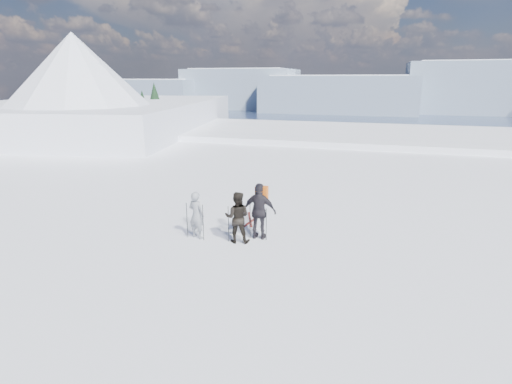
% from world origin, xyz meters
% --- Properties ---
extents(lake_basin, '(820.00, 820.00, 71.62)m').
position_xyz_m(lake_basin, '(0.00, 30.00, -6.50)').
color(lake_basin, white).
rests_on(lake_basin, ground).
extents(far_mountain_range, '(770.00, 110.00, 53.00)m').
position_xyz_m(far_mountain_range, '(29.60, 454.78, -7.19)').
color(far_mountain_range, slate).
rests_on(far_mountain_range, ground).
extents(near_ridge, '(31.37, 35.68, 25.62)m').
position_xyz_m(near_ridge, '(-26.68, 29.33, -3.50)').
color(near_ridge, white).
rests_on(near_ridge, ground).
extents(skier_grey, '(0.70, 0.55, 1.69)m').
position_xyz_m(skier_grey, '(-3.69, 1.91, 0.84)').
color(skier_grey, gray).
rests_on(skier_grey, ground).
extents(skier_dark, '(0.98, 0.83, 1.79)m').
position_xyz_m(skier_dark, '(-2.21, 1.98, 0.89)').
color(skier_dark, black).
rests_on(skier_dark, ground).
extents(skier_pack, '(1.17, 0.49, 2.00)m').
position_xyz_m(skier_pack, '(-1.57, 2.49, 1.00)').
color(skier_pack, black).
rests_on(skier_pack, ground).
extents(backpack, '(0.43, 0.24, 0.60)m').
position_xyz_m(backpack, '(-1.57, 2.74, 2.30)').
color(backpack, '#C85612').
rests_on(backpack, skier_pack).
extents(ski_poles, '(2.75, 0.67, 1.36)m').
position_xyz_m(ski_poles, '(-2.54, 2.04, 0.63)').
color(ski_poles, black).
rests_on(ski_poles, ground).
extents(skis_loose, '(0.69, 1.70, 0.03)m').
position_xyz_m(skis_loose, '(-2.40, 4.23, 0.01)').
color(skis_loose, black).
rests_on(skis_loose, ground).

